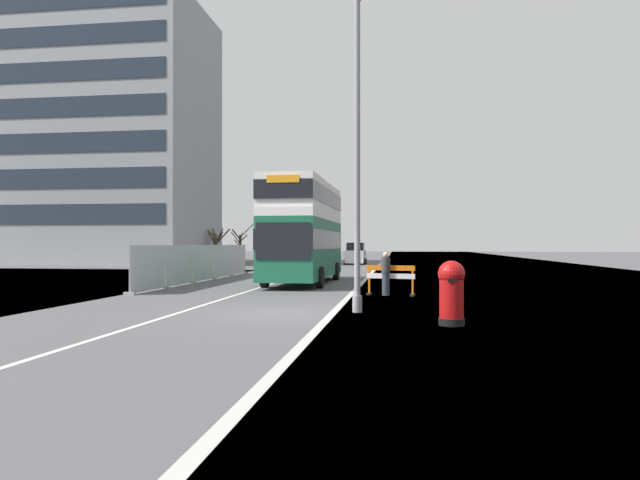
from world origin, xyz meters
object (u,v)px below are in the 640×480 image
object	(u,v)px
lamppost_foreground	(357,159)
red_pillar_postbox	(452,290)
double_decker_bus	(304,230)
car_receding_far	(328,253)
car_receding_mid	(356,254)
roadworks_barrier	(391,276)
pedestrian_at_kerb	(386,274)
car_oncoming_near	(299,256)

from	to	relation	value
lamppost_foreground	red_pillar_postbox	xyz separation A→B (m)	(2.52, -2.39, -3.68)
double_decker_bus	car_receding_far	xyz separation A→B (m)	(-3.09, 34.37, -1.75)
car_receding_mid	roadworks_barrier	bearing A→B (deg)	-83.38
double_decker_bus	pedestrian_at_kerb	world-z (taller)	double_decker_bus
car_oncoming_near	car_receding_mid	xyz separation A→B (m)	(4.16, 9.05, 0.03)
car_receding_far	red_pillar_postbox	bearing A→B (deg)	-79.31
car_receding_far	pedestrian_at_kerb	size ratio (longest dim) A/B	2.27
car_receding_mid	red_pillar_postbox	bearing A→B (deg)	-82.47
roadworks_barrier	pedestrian_at_kerb	world-z (taller)	pedestrian_at_kerb
car_oncoming_near	double_decker_bus	bearing A→B (deg)	-79.11
pedestrian_at_kerb	car_oncoming_near	bearing A→B (deg)	107.46
double_decker_bus	lamppost_foreground	distance (m)	12.87
lamppost_foreground	double_decker_bus	bearing A→B (deg)	106.55
pedestrian_at_kerb	lamppost_foreground	bearing A→B (deg)	-97.05
lamppost_foreground	pedestrian_at_kerb	bearing A→B (deg)	82.95
roadworks_barrier	car_receding_mid	distance (m)	34.48
car_receding_mid	car_receding_far	xyz separation A→B (m)	(-3.64, 6.57, -0.02)
lamppost_foreground	pedestrian_at_kerb	xyz separation A→B (m)	(0.71, 5.71, -3.70)
double_decker_bus	lamppost_foreground	size ratio (longest dim) A/B	1.08
car_oncoming_near	car_receding_mid	size ratio (longest dim) A/B	0.98
lamppost_foreground	car_receding_mid	world-z (taller)	lamppost_foreground
red_pillar_postbox	car_oncoming_near	world-z (taller)	car_oncoming_near
double_decker_bus	car_receding_mid	xyz separation A→B (m)	(0.55, 27.79, -1.73)
car_oncoming_near	pedestrian_at_kerb	size ratio (longest dim) A/B	2.45
car_receding_mid	pedestrian_at_kerb	distance (m)	34.51
double_decker_bus	lamppost_foreground	world-z (taller)	lamppost_foreground
red_pillar_postbox	pedestrian_at_kerb	bearing A→B (deg)	102.65
car_receding_far	pedestrian_at_kerb	distance (m)	41.54
lamppost_foreground	red_pillar_postbox	world-z (taller)	lamppost_foreground
double_decker_bus	pedestrian_at_kerb	size ratio (longest dim) A/B	6.05
lamppost_foreground	car_oncoming_near	world-z (taller)	lamppost_foreground
double_decker_bus	red_pillar_postbox	xyz separation A→B (m)	(6.15, -14.60, -1.86)
red_pillar_postbox	car_receding_mid	bearing A→B (deg)	97.53
lamppost_foreground	pedestrian_at_kerb	size ratio (longest dim) A/B	5.59
red_pillar_postbox	pedestrian_at_kerb	size ratio (longest dim) A/B	0.94
car_receding_far	car_receding_mid	bearing A→B (deg)	-61.02
red_pillar_postbox	car_receding_mid	world-z (taller)	car_receding_mid
red_pillar_postbox	pedestrian_at_kerb	xyz separation A→B (m)	(-1.82, 8.10, -0.02)
lamppost_foreground	car_oncoming_near	distance (m)	32.00
lamppost_foreground	roadworks_barrier	distance (m)	6.95
car_oncoming_near	car_receding_far	bearing A→B (deg)	88.11
car_oncoming_near	car_receding_mid	distance (m)	9.95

